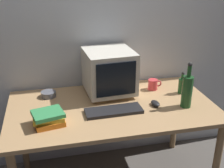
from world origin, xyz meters
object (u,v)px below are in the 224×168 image
object	(u,v)px
bottle_tall	(187,90)
cd_spindle	(48,94)
keyboard	(114,111)
bottle_short	(182,85)
computer_mouse	(155,103)
mug	(153,84)
crt_monitor	(109,72)
book_stack	(49,118)

from	to	relation	value
bottle_tall	cd_spindle	xyz separation A→B (m)	(-1.01, 0.41, -0.11)
keyboard	cd_spindle	distance (m)	0.59
bottle_tall	bottle_short	xyz separation A→B (m)	(0.07, 0.23, -0.06)
bottle_tall	cd_spindle	distance (m)	1.10
computer_mouse	mug	size ratio (longest dim) A/B	0.83
bottle_tall	cd_spindle	bearing A→B (deg)	158.16
keyboard	bottle_tall	size ratio (longest dim) A/B	1.19
computer_mouse	keyboard	bearing A→B (deg)	-177.51
crt_monitor	computer_mouse	distance (m)	0.45
bottle_tall	mug	bearing A→B (deg)	110.37
cd_spindle	book_stack	bearing A→B (deg)	-91.09
book_stack	mug	distance (m)	0.97
keyboard	bottle_short	xyz separation A→B (m)	(0.63, 0.20, 0.06)
keyboard	book_stack	bearing A→B (deg)	-173.11
keyboard	book_stack	distance (m)	0.47
bottle_tall	cd_spindle	world-z (taller)	bottle_tall
bottle_short	book_stack	bearing A→B (deg)	-166.33
crt_monitor	mug	world-z (taller)	crt_monitor
bottle_tall	bottle_short	world-z (taller)	bottle_tall
computer_mouse	book_stack	world-z (taller)	book_stack
book_stack	cd_spindle	distance (m)	0.44
bottle_short	book_stack	xyz separation A→B (m)	(-1.09, -0.27, -0.02)
book_stack	cd_spindle	bearing A→B (deg)	88.91
computer_mouse	bottle_tall	size ratio (longest dim) A/B	0.28
crt_monitor	book_stack	xyz separation A→B (m)	(-0.51, -0.40, -0.15)
crt_monitor	mug	bearing A→B (deg)	-0.80
bottle_short	bottle_tall	bearing A→B (deg)	-107.22
computer_mouse	book_stack	size ratio (longest dim) A/B	0.43
keyboard	cd_spindle	world-z (taller)	cd_spindle
bottle_tall	mug	xyz separation A→B (m)	(-0.13, 0.35, -0.09)
cd_spindle	computer_mouse	bearing A→B (deg)	-23.34
book_stack	keyboard	bearing A→B (deg)	8.24
crt_monitor	keyboard	bearing A→B (deg)	-96.58
computer_mouse	book_stack	bearing A→B (deg)	-175.94
crt_monitor	bottle_short	xyz separation A→B (m)	(0.59, -0.13, -0.12)
keyboard	mug	world-z (taller)	mug
mug	crt_monitor	bearing A→B (deg)	179.20
bottle_tall	book_stack	size ratio (longest dim) A/B	1.51
keyboard	cd_spindle	xyz separation A→B (m)	(-0.46, 0.38, 0.01)
computer_mouse	bottle_short	world-z (taller)	bottle_short
crt_monitor	mug	distance (m)	0.41
computer_mouse	bottle_tall	bearing A→B (deg)	-19.23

